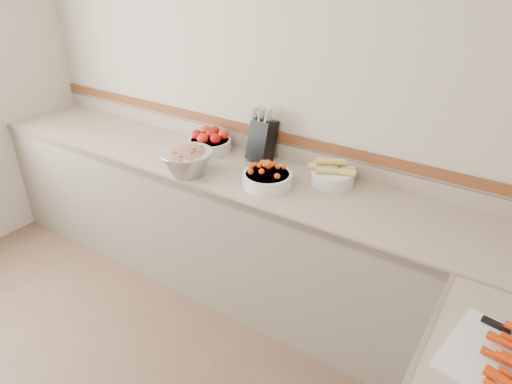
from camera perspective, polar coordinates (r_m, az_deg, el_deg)
The scene contains 7 objects.
back_wall at distance 2.96m, azimuth 1.31°, elevation 12.00°, with size 4.00×4.00×0.00m, color #BAAE99.
counter_back at distance 3.07m, azimuth -2.10°, elevation -4.81°, with size 4.00×0.65×1.08m.
knife_block at distance 2.94m, azimuth 0.76°, elevation 6.67°, with size 0.17×0.19×0.36m.
tomato_bowl at distance 3.13m, azimuth -5.79°, elevation 6.28°, with size 0.30×0.30×0.14m.
cherry_tomato_bowl at distance 2.65m, azimuth 1.44°, elevation 1.89°, with size 0.29×0.29×0.15m.
corn_bowl at distance 2.71m, azimuth 9.53°, elevation 2.19°, with size 0.29×0.26×0.15m.
rhubarb_bowl at distance 2.80m, azimuth -8.64°, elevation 3.99°, with size 0.32×0.32×0.18m.
Camera 1 is at (1.51, -0.40, 2.14)m, focal length 32.00 mm.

